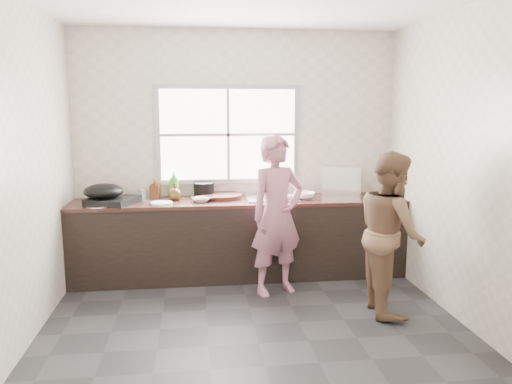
{
  "coord_description": "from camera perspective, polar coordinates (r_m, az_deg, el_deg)",
  "views": [
    {
      "loc": [
        -0.48,
        -4.03,
        1.85
      ],
      "look_at": [
        0.1,
        0.65,
        1.05
      ],
      "focal_mm": 35.0,
      "sensor_mm": 36.0,
      "label": 1
    }
  ],
  "objects": [
    {
      "name": "floor",
      "position": [
        4.46,
        -0.26,
        -14.95
      ],
      "size": [
        3.6,
        3.2,
        0.01
      ],
      "primitive_type": "cube",
      "color": "#262629",
      "rests_on": "ground"
    },
    {
      "name": "wall_back",
      "position": [
        5.67,
        -2.19,
        4.57
      ],
      "size": [
        3.6,
        0.01,
        2.7
      ],
      "primitive_type": "cube",
      "color": "beige",
      "rests_on": "ground"
    },
    {
      "name": "wall_left",
      "position": [
        4.27,
        -25.12,
        2.0
      ],
      "size": [
        0.01,
        3.2,
        2.7
      ],
      "primitive_type": "cube",
      "color": "beige",
      "rests_on": "ground"
    },
    {
      "name": "wall_right",
      "position": [
        4.65,
        22.4,
        2.75
      ],
      "size": [
        0.01,
        3.2,
        2.7
      ],
      "primitive_type": "cube",
      "color": "beige",
      "rests_on": "ground"
    },
    {
      "name": "wall_front",
      "position": [
        2.52,
        4.05,
        -1.82
      ],
      "size": [
        3.6,
        0.01,
        2.7
      ],
      "primitive_type": "cube",
      "color": "beige",
      "rests_on": "ground"
    },
    {
      "name": "cabinet",
      "position": [
        5.53,
        -1.85,
        -5.47
      ],
      "size": [
        3.6,
        0.62,
        0.82
      ],
      "primitive_type": "cube",
      "color": "black",
      "rests_on": "floor"
    },
    {
      "name": "countertop",
      "position": [
        5.43,
        -1.88,
        -1.09
      ],
      "size": [
        3.6,
        0.64,
        0.04
      ],
      "primitive_type": "cube",
      "color": "#321914",
      "rests_on": "cabinet"
    },
    {
      "name": "sink",
      "position": [
        5.47,
        1.78,
        -0.75
      ],
      "size": [
        0.55,
        0.45,
        0.02
      ],
      "primitive_type": "cube",
      "color": "silver",
      "rests_on": "countertop"
    },
    {
      "name": "faucet",
      "position": [
        5.64,
        1.47,
        1.07
      ],
      "size": [
        0.02,
        0.02,
        0.3
      ],
      "primitive_type": "cylinder",
      "color": "silver",
      "rests_on": "countertop"
    },
    {
      "name": "window_frame",
      "position": [
        5.64,
        -3.21,
        6.57
      ],
      "size": [
        1.6,
        0.05,
        1.1
      ],
      "primitive_type": "cube",
      "color": "#9EA0A5",
      "rests_on": "wall_back"
    },
    {
      "name": "window_glazing",
      "position": [
        5.61,
        -3.2,
        6.55
      ],
      "size": [
        1.5,
        0.01,
        1.0
      ],
      "primitive_type": "cube",
      "color": "white",
      "rests_on": "window_frame"
    },
    {
      "name": "woman",
      "position": [
        4.95,
        2.41,
        -3.28
      ],
      "size": [
        0.64,
        0.54,
        1.49
      ],
      "primitive_type": "imported",
      "rotation": [
        0.0,
        0.0,
        0.4
      ],
      "color": "#B46C82",
      "rests_on": "floor"
    },
    {
      "name": "person_side",
      "position": [
        4.67,
        15.18,
        -4.49
      ],
      "size": [
        0.61,
        0.76,
        1.47
      ],
      "primitive_type": "imported",
      "rotation": [
        0.0,
        0.0,
        1.5
      ],
      "color": "brown",
      "rests_on": "floor"
    },
    {
      "name": "cutting_board",
      "position": [
        5.53,
        -3.93,
        -0.47
      ],
      "size": [
        0.54,
        0.54,
        0.04
      ],
      "primitive_type": "cylinder",
      "rotation": [
        0.0,
        0.0,
        0.24
      ],
      "color": "#321713",
      "rests_on": "countertop"
    },
    {
      "name": "cleaver",
      "position": [
        5.34,
        -6.08,
        -0.62
      ],
      "size": [
        0.24,
        0.16,
        0.01
      ],
      "primitive_type": "cube",
      "rotation": [
        0.0,
        0.0,
        0.2
      ],
      "color": "silver",
      "rests_on": "cutting_board"
    },
    {
      "name": "bowl_mince",
      "position": [
        5.33,
        -6.28,
        -0.87
      ],
      "size": [
        0.19,
        0.19,
        0.05
      ],
      "primitive_type": "imported",
      "rotation": [
        0.0,
        0.0,
        -0.01
      ],
      "color": "white",
      "rests_on": "countertop"
    },
    {
      "name": "bowl_crabs",
      "position": [
        5.5,
        5.53,
        -0.47
      ],
      "size": [
        0.22,
        0.22,
        0.06
      ],
      "primitive_type": "imported",
      "rotation": [
        0.0,
        0.0,
        0.2
      ],
      "color": "white",
      "rests_on": "countertop"
    },
    {
      "name": "bowl_held",
      "position": [
        5.42,
        3.38,
        -0.55
      ],
      "size": [
        0.26,
        0.26,
        0.07
      ],
      "primitive_type": "imported",
      "rotation": [
        0.0,
        0.0,
        -0.27
      ],
      "color": "silver",
      "rests_on": "countertop"
    },
    {
      "name": "black_pot",
      "position": [
        5.61,
        -5.98,
        0.25
      ],
      "size": [
        0.3,
        0.3,
        0.16
      ],
      "primitive_type": "cylinder",
      "rotation": [
        0.0,
        0.0,
        -0.42
      ],
      "color": "black",
      "rests_on": "countertop"
    },
    {
      "name": "plate_food",
      "position": [
        5.28,
        -10.73,
        -1.25
      ],
      "size": [
        0.25,
        0.25,
        0.02
      ],
      "primitive_type": "cylinder",
      "rotation": [
        0.0,
        0.0,
        0.12
      ],
      "color": "white",
      "rests_on": "countertop"
    },
    {
      "name": "bottle_green",
      "position": [
        5.61,
        -9.35,
        0.95
      ],
      "size": [
        0.15,
        0.15,
        0.31
      ],
      "primitive_type": "imported",
      "rotation": [
        0.0,
        0.0,
        -0.31
      ],
      "color": "#377D29",
      "rests_on": "countertop"
    },
    {
      "name": "bottle_brown_tall",
      "position": [
        5.6,
        -11.47,
        0.32
      ],
      "size": [
        0.11,
        0.11,
        0.21
      ],
      "primitive_type": "imported",
      "rotation": [
        0.0,
        0.0,
        -0.2
      ],
      "color": "#4C2513",
      "rests_on": "countertop"
    },
    {
      "name": "bottle_brown_short",
      "position": [
        5.46,
        -9.25,
        -0.05
      ],
      "size": [
        0.15,
        0.15,
        0.16
      ],
      "primitive_type": "imported",
      "rotation": [
        0.0,
        0.0,
        0.23
      ],
      "color": "#453111",
      "rests_on": "countertop"
    },
    {
      "name": "glass_jar",
      "position": [
        5.65,
        -12.78,
        -0.17
      ],
      "size": [
        0.08,
        0.08,
        0.1
      ],
      "primitive_type": "cylinder",
      "rotation": [
        0.0,
        0.0,
        -0.09
      ],
      "color": "#BABDC0",
      "rests_on": "countertop"
    },
    {
      "name": "burner",
      "position": [
        5.41,
        -16.04,
        -0.93
      ],
      "size": [
        0.57,
        0.57,
        0.07
      ],
      "primitive_type": "cube",
      "rotation": [
        0.0,
        0.0,
        -0.38
      ],
      "color": "black",
      "rests_on": "countertop"
    },
    {
      "name": "wok",
      "position": [
        5.39,
        -17.02,
        0.09
      ],
      "size": [
        0.5,
        0.5,
        0.15
      ],
      "primitive_type": "ellipsoid",
      "rotation": [
        0.0,
        0.0,
        -0.28
      ],
      "color": "black",
      "rests_on": "burner"
    },
    {
      "name": "dish_rack",
      "position": [
        5.85,
        9.75,
        1.37
      ],
      "size": [
        0.5,
        0.42,
        0.32
      ],
      "primitive_type": "cube",
      "rotation": [
        0.0,
        0.0,
        -0.3
      ],
      "color": "silver",
      "rests_on": "countertop"
    },
    {
      "name": "pot_lid_left",
      "position": [
        5.29,
        -17.53,
        -1.54
      ],
      "size": [
        0.31,
        0.31,
        0.01
      ],
      "primitive_type": "cylinder",
      "rotation": [
        0.0,
        0.0,
        0.38
      ],
      "color": "silver",
      "rests_on": "countertop"
    },
    {
      "name": "pot_lid_right",
      "position": [
        5.54,
        -12.41,
        -0.83
      ],
      "size": [
        0.32,
        0.32,
        0.01
      ],
      "primitive_type": "cylinder",
      "rotation": [
        0.0,
        0.0,
        -0.32
      ],
      "color": "silver",
      "rests_on": "countertop"
    }
  ]
}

